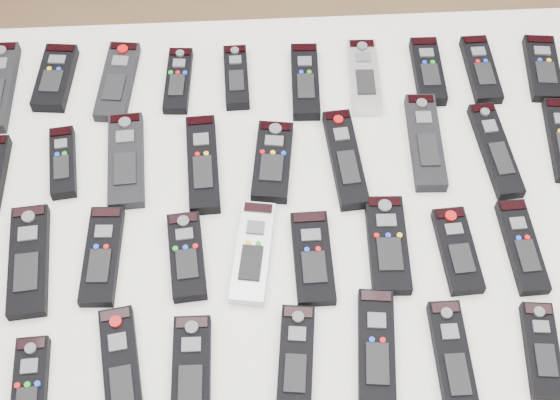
{
  "coord_description": "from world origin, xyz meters",
  "views": [
    {
      "loc": [
        -0.02,
        -0.81,
        1.88
      ],
      "look_at": [
        0.02,
        -0.11,
        0.8
      ],
      "focal_mm": 50.0,
      "sensor_mm": 36.0,
      "label": 1
    }
  ],
  "objects_px": {
    "remote_36": "(542,350)",
    "remote_22": "(187,256)",
    "remote_9": "(543,68)",
    "remote_13": "(203,164)",
    "remote_6": "(364,77)",
    "remote_23": "(253,252)",
    "remote_1": "(55,78)",
    "remote_20": "(29,260)",
    "remote_5": "(305,81)",
    "remote_8": "(481,69)",
    "remote_15": "(345,159)",
    "remote_25": "(388,245)",
    "table": "(280,224)",
    "remote_16": "(425,142)",
    "remote_21": "(102,256)",
    "remote_26": "(457,250)",
    "remote_35": "(453,361)",
    "remote_4": "(236,77)",
    "remote_12": "(126,160)",
    "remote_2": "(118,81)",
    "remote_7": "(428,71)",
    "remote_14": "(273,161)",
    "remote_24": "(313,258)",
    "remote_27": "(522,246)",
    "remote_30": "(30,394)",
    "remote_32": "(191,372)",
    "remote_33": "(296,361)",
    "remote_17": "(495,150)",
    "remote_34": "(376,349)",
    "remote_31": "(122,373)",
    "remote_3": "(178,81)",
    "remote_11": "(63,162)"
  },
  "relations": [
    {
      "from": "remote_36",
      "to": "remote_22",
      "type": "bearing_deg",
      "value": 166.16
    },
    {
      "from": "remote_9",
      "to": "remote_13",
      "type": "distance_m",
      "value": 0.66
    },
    {
      "from": "remote_6",
      "to": "remote_23",
      "type": "height_order",
      "value": "remote_6"
    },
    {
      "from": "remote_1",
      "to": "remote_20",
      "type": "relative_size",
      "value": 0.76
    },
    {
      "from": "remote_5",
      "to": "remote_8",
      "type": "height_order",
      "value": "remote_5"
    },
    {
      "from": "remote_15",
      "to": "remote_25",
      "type": "bearing_deg",
      "value": -77.69
    },
    {
      "from": "table",
      "to": "remote_16",
      "type": "distance_m",
      "value": 0.29
    },
    {
      "from": "remote_5",
      "to": "remote_21",
      "type": "xyz_separation_m",
      "value": [
        -0.35,
        -0.35,
        -0.0
      ]
    },
    {
      "from": "remote_26",
      "to": "remote_35",
      "type": "relative_size",
      "value": 0.82
    },
    {
      "from": "remote_25",
      "to": "remote_4",
      "type": "bearing_deg",
      "value": 124.53
    },
    {
      "from": "remote_15",
      "to": "remote_12",
      "type": "bearing_deg",
      "value": 172.78
    },
    {
      "from": "remote_2",
      "to": "remote_26",
      "type": "height_order",
      "value": "same"
    },
    {
      "from": "remote_7",
      "to": "remote_14",
      "type": "relative_size",
      "value": 0.96
    },
    {
      "from": "remote_25",
      "to": "remote_36",
      "type": "bearing_deg",
      "value": -40.74
    },
    {
      "from": "remote_14",
      "to": "remote_2",
      "type": "bearing_deg",
      "value": 151.92
    },
    {
      "from": "remote_24",
      "to": "remote_25",
      "type": "distance_m",
      "value": 0.12
    },
    {
      "from": "remote_14",
      "to": "remote_27",
      "type": "distance_m",
      "value": 0.43
    },
    {
      "from": "remote_8",
      "to": "remote_27",
      "type": "bearing_deg",
      "value": -92.28
    },
    {
      "from": "remote_12",
      "to": "remote_36",
      "type": "bearing_deg",
      "value": -34.27
    },
    {
      "from": "remote_2",
      "to": "remote_8",
      "type": "xyz_separation_m",
      "value": [
        0.68,
        -0.01,
        0.0
      ]
    },
    {
      "from": "remote_1",
      "to": "remote_12",
      "type": "height_order",
      "value": "remote_1"
    },
    {
      "from": "remote_1",
      "to": "remote_13",
      "type": "xyz_separation_m",
      "value": [
        0.27,
        -0.21,
        0.0
      ]
    },
    {
      "from": "remote_30",
      "to": "remote_32",
      "type": "bearing_deg",
      "value": 2.34
    },
    {
      "from": "remote_1",
      "to": "remote_33",
      "type": "distance_m",
      "value": 0.7
    },
    {
      "from": "remote_17",
      "to": "remote_26",
      "type": "bearing_deg",
      "value": -122.45
    },
    {
      "from": "remote_15",
      "to": "table",
      "type": "bearing_deg",
      "value": -148.88
    },
    {
      "from": "remote_2",
      "to": "remote_34",
      "type": "relative_size",
      "value": 0.95
    },
    {
      "from": "remote_17",
      "to": "remote_23",
      "type": "height_order",
      "value": "remote_17"
    },
    {
      "from": "remote_35",
      "to": "remote_4",
      "type": "bearing_deg",
      "value": 118.01
    },
    {
      "from": "remote_16",
      "to": "remote_31",
      "type": "bearing_deg",
      "value": -139.86
    },
    {
      "from": "remote_5",
      "to": "remote_7",
      "type": "distance_m",
      "value": 0.23
    },
    {
      "from": "remote_6",
      "to": "remote_26",
      "type": "height_order",
      "value": "remote_6"
    },
    {
      "from": "remote_3",
      "to": "remote_34",
      "type": "xyz_separation_m",
      "value": [
        0.3,
        -0.54,
        0.0
      ]
    },
    {
      "from": "remote_23",
      "to": "remote_34",
      "type": "distance_m",
      "value": 0.25
    },
    {
      "from": "remote_32",
      "to": "remote_25",
      "type": "bearing_deg",
      "value": 33.07
    },
    {
      "from": "remote_6",
      "to": "remote_7",
      "type": "distance_m",
      "value": 0.12
    },
    {
      "from": "remote_22",
      "to": "remote_36",
      "type": "relative_size",
      "value": 1.03
    },
    {
      "from": "remote_15",
      "to": "remote_32",
      "type": "bearing_deg",
      "value": -129.66
    },
    {
      "from": "table",
      "to": "remote_17",
      "type": "relative_size",
      "value": 6.42
    },
    {
      "from": "remote_4",
      "to": "remote_27",
      "type": "xyz_separation_m",
      "value": [
        0.45,
        -0.38,
        -0.0
      ]
    },
    {
      "from": "remote_2",
      "to": "remote_9",
      "type": "distance_m",
      "value": 0.79
    },
    {
      "from": "remote_22",
      "to": "remote_31",
      "type": "bearing_deg",
      "value": -121.1
    },
    {
      "from": "remote_26",
      "to": "remote_31",
      "type": "bearing_deg",
      "value": -164.53
    },
    {
      "from": "remote_15",
      "to": "remote_20",
      "type": "bearing_deg",
      "value": -166.25
    },
    {
      "from": "remote_35",
      "to": "remote_36",
      "type": "xyz_separation_m",
      "value": [
        0.13,
        0.01,
        -0.0
      ]
    },
    {
      "from": "remote_30",
      "to": "remote_2",
      "type": "bearing_deg",
      "value": 78.73
    },
    {
      "from": "remote_9",
      "to": "remote_31",
      "type": "bearing_deg",
      "value": -137.79
    },
    {
      "from": "remote_1",
      "to": "remote_2",
      "type": "xyz_separation_m",
      "value": [
        0.12,
        -0.01,
        -0.0
      ]
    },
    {
      "from": "remote_21",
      "to": "remote_3",
      "type": "bearing_deg",
      "value": 75.39
    },
    {
      "from": "remote_11",
      "to": "remote_13",
      "type": "xyz_separation_m",
      "value": [
        0.24,
        -0.02,
        0.0
      ]
    }
  ]
}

